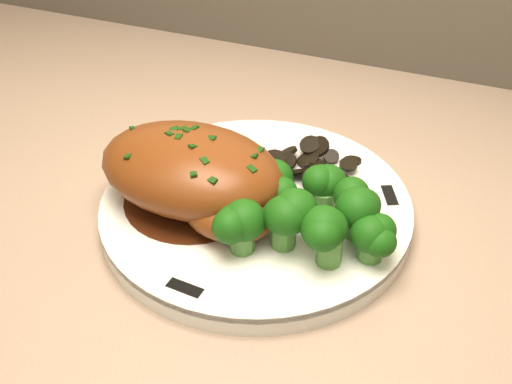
% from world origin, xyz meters
% --- Properties ---
extents(plate, '(0.34, 0.34, 0.02)m').
position_xyz_m(plate, '(0.02, 1.65, 0.84)').
color(plate, white).
rests_on(plate, counter).
extents(rim_accent_0, '(0.02, 0.03, 0.00)m').
position_xyz_m(rim_accent_0, '(0.12, 1.70, 0.85)').
color(rim_accent_0, black).
rests_on(rim_accent_0, plate).
extents(rim_accent_1, '(0.02, 0.03, 0.00)m').
position_xyz_m(rim_accent_1, '(-0.08, 1.72, 0.85)').
color(rim_accent_1, black).
rests_on(rim_accent_1, plate).
extents(rim_accent_2, '(0.03, 0.01, 0.00)m').
position_xyz_m(rim_accent_2, '(0.01, 1.53, 0.85)').
color(rim_accent_2, black).
rests_on(rim_accent_2, plate).
extents(gravy_pool, '(0.12, 0.12, 0.00)m').
position_xyz_m(gravy_pool, '(-0.03, 1.63, 0.85)').
color(gravy_pool, '#3C190B').
rests_on(gravy_pool, plate).
extents(chicken_breast, '(0.17, 0.12, 0.06)m').
position_xyz_m(chicken_breast, '(-0.03, 1.63, 0.88)').
color(chicken_breast, brown).
rests_on(chicken_breast, plate).
extents(mushroom_pile, '(0.09, 0.07, 0.03)m').
position_xyz_m(mushroom_pile, '(0.05, 1.71, 0.85)').
color(mushroom_pile, black).
rests_on(mushroom_pile, plate).
extents(broccoli_florets, '(0.13, 0.10, 0.05)m').
position_xyz_m(broccoli_florets, '(0.08, 1.62, 0.87)').
color(broccoli_florets, '#508C3B').
rests_on(broccoli_florets, plate).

